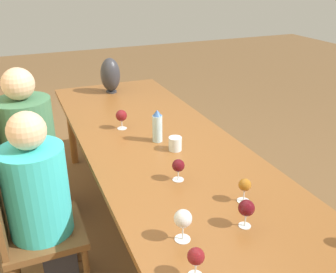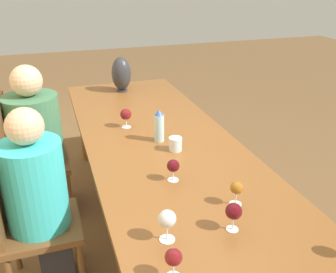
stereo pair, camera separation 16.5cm
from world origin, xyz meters
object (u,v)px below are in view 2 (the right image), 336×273
water_tumbler (175,144)px  vase (121,74)px  water_bottle (159,126)px  chair_near (26,218)px  wine_glass_1 (167,220)px  wine_glass_2 (237,189)px  wine_glass_3 (126,115)px  wine_glass_4 (234,212)px  chair_far (27,156)px  person_far (38,140)px  wine_glass_6 (173,258)px  person_near (40,198)px  wine_glass_0 (173,166)px

water_tumbler → vase: 1.34m
water_bottle → chair_near: chair_near is taller
wine_glass_1 → wine_glass_2: size_ratio=1.17×
water_tumbler → vase: (1.33, 0.06, 0.12)m
wine_glass_3 → wine_glass_4: bearing=-171.4°
chair_near → chair_far: bearing=0.0°
wine_glass_3 → wine_glass_4: 1.31m
chair_far → person_far: person_far is taller
water_tumbler → chair_far: chair_far is taller
wine_glass_1 → wine_glass_4: bearing=-94.9°
vase → person_far: size_ratio=0.27×
water_tumbler → chair_far: bearing=53.0°
wine_glass_6 → wine_glass_4: bearing=-61.6°
water_bottle → person_far: 0.98m
vase → person_near: person_near is taller
wine_glass_2 → wine_glass_0: bearing=34.6°
person_near → person_far: bearing=-0.1°
chair_near → person_near: person_near is taller
water_bottle → water_tumbler: 0.19m
water_bottle → water_tumbler: (-0.17, -0.06, -0.06)m
water_tumbler → wine_glass_2: size_ratio=0.69×
wine_glass_0 → vase: bearing=-2.3°
water_tumbler → wine_glass_1: (-0.80, 0.32, 0.06)m
water_bottle → person_near: size_ratio=0.19×
wine_glass_0 → person_far: bearing=34.1°
person_far → chair_far: bearing=90.0°
water_bottle → person_near: 0.87m
chair_far → person_near: 0.82m
water_bottle → chair_near: (-0.27, 0.88, -0.34)m
wine_glass_3 → wine_glass_1: bearing=175.4°
water_bottle → water_tumbler: bearing=-161.9°
wine_glass_1 → wine_glass_2: (0.14, -0.40, -0.02)m
wine_glass_2 → person_far: (1.36, 0.93, -0.21)m
wine_glass_4 → person_far: person_far is taller
water_tumbler → wine_glass_0: 0.37m
water_tumbler → wine_glass_6: 1.07m
vase → wine_glass_4: size_ratio=2.39×
vase → person_far: person_far is taller
wine_glass_4 → person_near: person_near is taller
water_tumbler → wine_glass_0: bearing=158.9°
wine_glass_6 → water_bottle: bearing=-14.5°
vase → chair_near: (-1.43, 0.87, -0.40)m
wine_glass_6 → water_tumbler: bearing=-19.6°
wine_glass_0 → wine_glass_3: size_ratio=0.88×
wine_glass_0 → chair_near: chair_near is taller
wine_glass_2 → person_far: bearing=34.2°
wine_glass_1 → vase: bearing=-6.8°
water_tumbler → wine_glass_4: bearing=178.6°
water_bottle → wine_glass_3: water_bottle is taller
water_tumbler → wine_glass_6: bearing=160.4°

